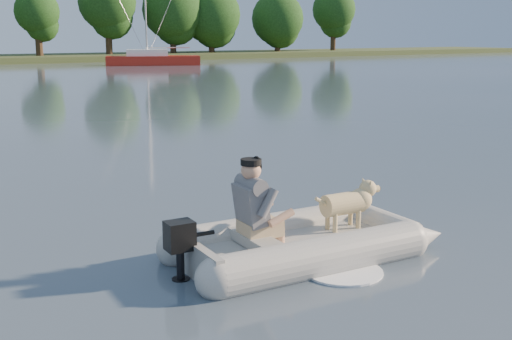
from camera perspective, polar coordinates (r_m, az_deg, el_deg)
water at (r=8.19m, az=4.64°, el=-8.29°), size 160.00×160.00×0.00m
treeline at (r=68.56m, az=-21.23°, el=13.38°), size 93.11×7.35×9.27m
dinghy at (r=8.30m, az=4.28°, el=-3.52°), size 4.74×3.10×1.44m
man at (r=7.93m, az=-0.30°, el=-2.81°), size 0.78×0.68×1.12m
dog at (r=8.74m, az=7.77°, el=-3.33°), size 0.98×0.39×0.65m
outboard_motor at (r=7.61m, az=-6.76°, el=-7.36°), size 0.44×0.32×0.82m
sailboat at (r=58.94m, az=-9.23°, el=9.67°), size 8.57×5.26×11.31m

